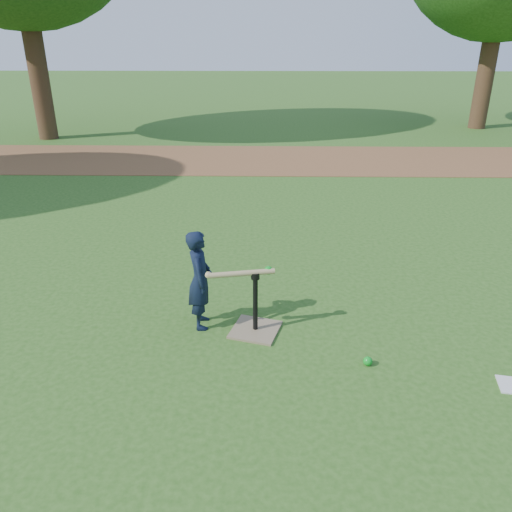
{
  "coord_description": "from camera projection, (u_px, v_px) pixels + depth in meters",
  "views": [
    {
      "loc": [
        0.02,
        -3.83,
        2.58
      ],
      "look_at": [
        -0.07,
        0.55,
        0.65
      ],
      "focal_mm": 35.0,
      "sensor_mm": 36.0,
      "label": 1
    }
  ],
  "objects": [
    {
      "name": "ground",
      "position": [
        262.0,
        346.0,
        4.54
      ],
      "size": [
        80.0,
        80.0,
        0.0
      ],
      "primitive_type": "plane",
      "color": "#285116",
      "rests_on": "ground"
    },
    {
      "name": "child",
      "position": [
        200.0,
        280.0,
        4.68
      ],
      "size": [
        0.27,
        0.38,
        0.98
      ],
      "primitive_type": "imported",
      "rotation": [
        0.0,
        0.0,
        1.68
      ],
      "color": "black",
      "rests_on": "ground"
    },
    {
      "name": "wiffle_ball_ground",
      "position": [
        368.0,
        361.0,
        4.26
      ],
      "size": [
        0.08,
        0.08,
        0.08
      ],
      "primitive_type": "sphere",
      "color": "#0D9820",
      "rests_on": "ground"
    },
    {
      "name": "dirt_strip",
      "position": [
        265.0,
        160.0,
        11.4
      ],
      "size": [
        24.0,
        3.0,
        0.01
      ],
      "primitive_type": "cube",
      "color": "brown",
      "rests_on": "ground"
    },
    {
      "name": "batting_tee",
      "position": [
        255.0,
        321.0,
        4.73
      ],
      "size": [
        0.53,
        0.53,
        0.61
      ],
      "color": "#826E52",
      "rests_on": "ground"
    },
    {
      "name": "swing_action",
      "position": [
        244.0,
        273.0,
        4.52
      ],
      "size": [
        0.63,
        0.19,
        0.08
      ],
      "color": "tan",
      "rests_on": "ground"
    }
  ]
}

